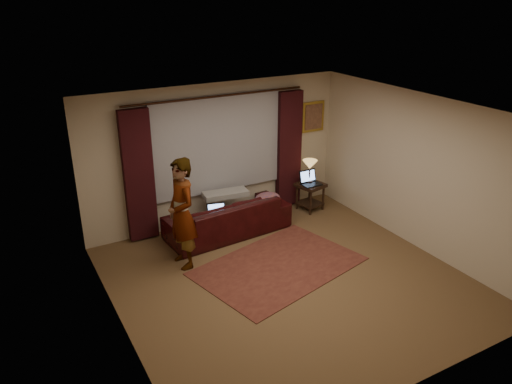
% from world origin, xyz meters
% --- Properties ---
extents(floor, '(5.00, 5.00, 0.01)m').
position_xyz_m(floor, '(0.00, 0.00, -0.01)').
color(floor, brown).
rests_on(floor, ground).
extents(ceiling, '(5.00, 5.00, 0.02)m').
position_xyz_m(ceiling, '(0.00, 0.00, 2.60)').
color(ceiling, silver).
rests_on(ceiling, ground).
extents(wall_back, '(5.00, 0.02, 2.60)m').
position_xyz_m(wall_back, '(0.00, 2.50, 1.30)').
color(wall_back, beige).
rests_on(wall_back, ground).
extents(wall_front, '(5.00, 0.02, 2.60)m').
position_xyz_m(wall_front, '(0.00, -2.50, 1.30)').
color(wall_front, beige).
rests_on(wall_front, ground).
extents(wall_left, '(0.02, 5.00, 2.60)m').
position_xyz_m(wall_left, '(-2.50, 0.00, 1.30)').
color(wall_left, beige).
rests_on(wall_left, ground).
extents(wall_right, '(0.02, 5.00, 2.60)m').
position_xyz_m(wall_right, '(2.50, 0.00, 1.30)').
color(wall_right, beige).
rests_on(wall_right, ground).
extents(sheer_curtain, '(2.50, 0.05, 1.80)m').
position_xyz_m(sheer_curtain, '(0.00, 2.44, 1.50)').
color(sheer_curtain, '#9B9BA3').
rests_on(sheer_curtain, wall_back).
extents(drape_left, '(0.50, 0.14, 2.30)m').
position_xyz_m(drape_left, '(-1.50, 2.39, 1.18)').
color(drape_left, black).
rests_on(drape_left, floor).
extents(drape_right, '(0.50, 0.14, 2.30)m').
position_xyz_m(drape_right, '(1.50, 2.39, 1.18)').
color(drape_right, black).
rests_on(drape_right, floor).
extents(curtain_rod, '(0.04, 0.04, 3.40)m').
position_xyz_m(curtain_rod, '(0.00, 2.39, 2.38)').
color(curtain_rod, black).
rests_on(curtain_rod, wall_back).
extents(picture_frame, '(0.50, 0.04, 0.60)m').
position_xyz_m(picture_frame, '(2.10, 2.47, 1.75)').
color(picture_frame, '#B59130').
rests_on(picture_frame, wall_back).
extents(sofa, '(2.30, 1.13, 0.90)m').
position_xyz_m(sofa, '(-0.11, 1.86, 0.45)').
color(sofa, black).
rests_on(sofa, floor).
extents(throw_blanket, '(0.85, 0.43, 0.10)m').
position_xyz_m(throw_blanket, '(-0.03, 2.10, 0.91)').
color(throw_blanket, gray).
rests_on(throw_blanket, sofa).
extents(clothing_pile, '(0.50, 0.39, 0.21)m').
position_xyz_m(clothing_pile, '(0.64, 1.75, 0.55)').
color(clothing_pile, brown).
rests_on(clothing_pile, sofa).
extents(laptop_sofa, '(0.39, 0.41, 0.23)m').
position_xyz_m(laptop_sofa, '(-0.41, 1.64, 0.57)').
color(laptop_sofa, black).
rests_on(laptop_sofa, sofa).
extents(area_rug, '(2.86, 2.24, 0.01)m').
position_xyz_m(area_rug, '(0.08, 0.42, 0.01)').
color(area_rug, brown).
rests_on(area_rug, floor).
extents(end_table, '(0.57, 0.57, 0.55)m').
position_xyz_m(end_table, '(1.78, 2.00, 0.27)').
color(end_table, black).
rests_on(end_table, floor).
extents(tiffany_lamp, '(0.40, 0.40, 0.46)m').
position_xyz_m(tiffany_lamp, '(1.78, 2.06, 0.78)').
color(tiffany_lamp, olive).
rests_on(tiffany_lamp, end_table).
extents(laptop_table, '(0.38, 0.41, 0.27)m').
position_xyz_m(laptop_table, '(1.75, 1.94, 0.68)').
color(laptop_table, black).
rests_on(laptop_table, end_table).
extents(person, '(0.55, 0.55, 1.79)m').
position_xyz_m(person, '(-1.20, 1.22, 0.89)').
color(person, gray).
rests_on(person, floor).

